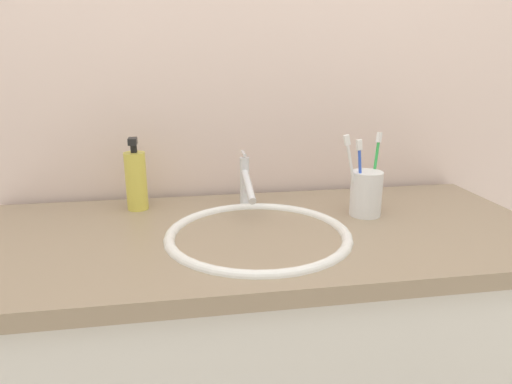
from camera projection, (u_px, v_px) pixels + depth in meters
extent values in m
cube|color=beige|center=(240.00, 81.00, 1.23)|extent=(2.50, 0.04, 2.40)
cube|color=gray|center=(260.00, 237.00, 1.02)|extent=(1.30, 0.56, 0.04)
ellipsoid|color=white|center=(258.00, 258.00, 0.99)|extent=(0.35, 0.35, 0.11)
torus|color=white|center=(258.00, 236.00, 0.98)|extent=(0.40, 0.40, 0.02)
cylinder|color=#595B60|center=(258.00, 278.00, 1.00)|extent=(0.03, 0.03, 0.01)
cylinder|color=silver|center=(245.00, 182.00, 1.16)|extent=(0.02, 0.02, 0.13)
cylinder|color=silver|center=(248.00, 185.00, 1.09)|extent=(0.02, 0.14, 0.06)
cylinder|color=silver|center=(244.00, 153.00, 1.15)|extent=(0.01, 0.05, 0.01)
cylinder|color=white|center=(366.00, 194.00, 1.09)|extent=(0.08, 0.08, 0.11)
cylinder|color=blue|center=(360.00, 180.00, 1.07)|extent=(0.03, 0.01, 0.17)
cube|color=white|center=(359.00, 145.00, 1.04)|extent=(0.02, 0.01, 0.03)
cylinder|color=green|center=(374.00, 174.00, 1.11)|extent=(0.03, 0.02, 0.18)
cube|color=white|center=(379.00, 137.00, 1.09)|extent=(0.02, 0.01, 0.03)
cylinder|color=white|center=(353.00, 178.00, 1.07)|extent=(0.05, 0.01, 0.18)
cube|color=white|center=(347.00, 140.00, 1.03)|extent=(0.02, 0.01, 0.03)
cylinder|color=#DBCC4C|center=(136.00, 181.00, 1.13)|extent=(0.05, 0.05, 0.15)
cylinder|color=black|center=(134.00, 148.00, 1.11)|extent=(0.02, 0.02, 0.02)
cube|color=black|center=(133.00, 141.00, 1.09)|extent=(0.02, 0.04, 0.02)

